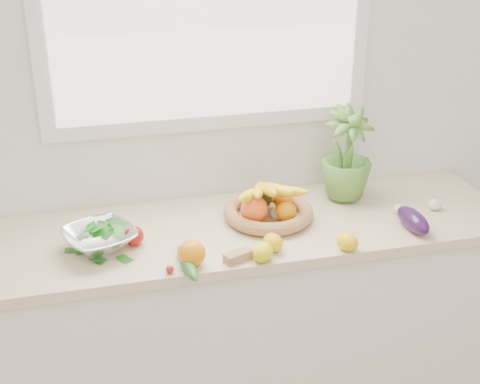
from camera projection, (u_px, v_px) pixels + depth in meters
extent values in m
cube|color=white|center=(208.00, 91.00, 2.63)|extent=(4.50, 0.02, 2.70)
cube|color=silver|center=(227.00, 327.00, 2.76)|extent=(2.20, 0.58, 0.86)
cube|color=beige|center=(226.00, 231.00, 2.57)|extent=(2.24, 0.62, 0.04)
sphere|color=orange|center=(192.00, 253.00, 2.28)|extent=(0.12, 0.12, 0.09)
ellipsoid|color=yellow|center=(347.00, 242.00, 2.38)|extent=(0.10, 0.11, 0.07)
ellipsoid|color=yellow|center=(263.00, 252.00, 2.31)|extent=(0.11, 0.11, 0.07)
ellipsoid|color=#EDB70C|center=(273.00, 242.00, 2.38)|extent=(0.09, 0.10, 0.07)
sphere|color=#B00F0E|center=(134.00, 236.00, 2.42)|extent=(0.07, 0.07, 0.07)
cube|color=tan|center=(238.00, 256.00, 2.32)|extent=(0.11, 0.08, 0.03)
ellipsoid|color=silver|center=(278.00, 214.00, 2.60)|extent=(0.06, 0.06, 0.05)
ellipsoid|color=white|center=(434.00, 205.00, 2.68)|extent=(0.07, 0.07, 0.05)
ellipsoid|color=beige|center=(400.00, 209.00, 2.65)|extent=(0.06, 0.06, 0.04)
ellipsoid|color=#290F37|center=(413.00, 220.00, 2.52)|extent=(0.09, 0.20, 0.08)
ellipsoid|color=#215E1B|center=(187.00, 263.00, 2.27)|extent=(0.06, 0.24, 0.04)
sphere|color=#B3161B|center=(170.00, 269.00, 2.25)|extent=(0.03, 0.03, 0.03)
imported|color=#548B32|center=(347.00, 153.00, 2.70)|extent=(0.26, 0.26, 0.38)
cylinder|color=#AD774D|center=(268.00, 217.00, 2.62)|extent=(0.30, 0.30, 0.01)
torus|color=#AE764D|center=(268.00, 212.00, 2.61)|extent=(0.35, 0.35, 0.05)
sphere|color=orange|center=(254.00, 209.00, 2.55)|extent=(0.11, 0.11, 0.11)
sphere|color=orange|center=(286.00, 211.00, 2.56)|extent=(0.08, 0.08, 0.08)
sphere|color=orange|center=(283.00, 200.00, 2.65)|extent=(0.08, 0.08, 0.08)
ellipsoid|color=#232F15|center=(261.00, 197.00, 2.65)|extent=(0.09, 0.09, 0.11)
ellipsoid|color=yellow|center=(251.00, 195.00, 2.54)|extent=(0.18, 0.21, 0.10)
ellipsoid|color=yellow|center=(259.00, 191.00, 2.55)|extent=(0.11, 0.24, 0.10)
ellipsoid|color=yellow|center=(267.00, 189.00, 2.55)|extent=(0.04, 0.23, 0.10)
ellipsoid|color=yellow|center=(275.00, 189.00, 2.57)|extent=(0.11, 0.23, 0.10)
ellipsoid|color=yellow|center=(283.00, 191.00, 2.57)|extent=(0.18, 0.21, 0.10)
cylinder|color=white|center=(101.00, 248.00, 2.39)|extent=(0.13, 0.13, 0.02)
imported|color=white|center=(100.00, 238.00, 2.37)|extent=(0.32, 0.32, 0.06)
ellipsoid|color=#245F17|center=(99.00, 229.00, 2.36)|extent=(0.24, 0.24, 0.08)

